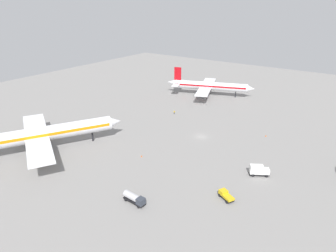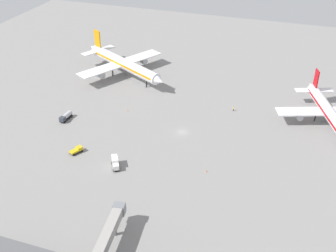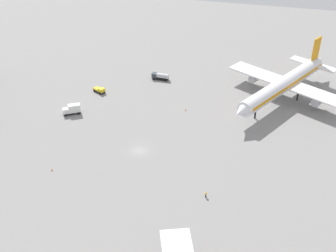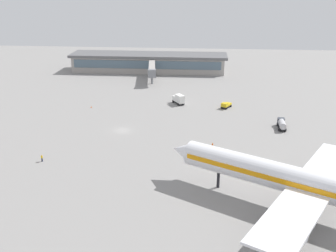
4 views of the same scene
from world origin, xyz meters
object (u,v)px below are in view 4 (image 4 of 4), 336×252
Objects in this scene: safety_cone_near_gate at (91,107)px; pushback_tractor at (226,105)px; fuel_truck at (282,124)px; ground_crew_worker at (42,158)px; safety_cone_mid_apron at (213,144)px; airplane_taxiing at (303,183)px; catering_truck at (179,99)px.

pushback_tractor is at bearing -175.01° from safety_cone_near_gate.
fuel_truck is 3.84× the size of ground_crew_worker.
safety_cone_mid_apron is at bearing 144.37° from safety_cone_near_gate.
ground_crew_worker is 41.90m from safety_cone_near_gate.
fuel_truck reaches higher than safety_cone_near_gate.
airplane_taxiing is 82.68× the size of safety_cone_near_gate.
fuel_truck is 10.68× the size of safety_cone_near_gate.
safety_cone_mid_apron is (-11.02, 35.21, -1.40)m from catering_truck.
ground_crew_worker reaches higher than safety_cone_mid_apron.
airplane_taxiing reaches higher than ground_crew_worker.
safety_cone_near_gate is at bearing 33.24° from ground_crew_worker.
safety_cone_near_gate is (59.04, -14.33, -1.09)m from fuel_truck.
catering_truck is at bearing -166.23° from safety_cone_near_gate.
airplane_taxiing is 8.58× the size of catering_truck.
pushback_tractor is 32.46m from safety_cone_mid_apron.
fuel_truck is 10.68× the size of safety_cone_mid_apron.
fuel_truck is at bearing -66.39° from airplane_taxiing.
pushback_tractor reaches higher than safety_cone_near_gate.
pushback_tractor is 0.83× the size of catering_truck.
safety_cone_mid_apron is (4.75, 32.10, -0.67)m from pushback_tractor.
fuel_truck is 60.76m from safety_cone_near_gate.
airplane_taxiing is 29.70× the size of ground_crew_worker.
ground_crew_worker is at bearing 19.02° from safety_cone_mid_apron.
pushback_tractor is at bearing -51.27° from airplane_taxiing.
safety_cone_mid_apron is (15.32, -30.46, -5.73)m from airplane_taxiing.
ground_crew_worker is at bearing -16.41° from pushback_tractor.
fuel_truck reaches higher than safety_cone_mid_apron.
catering_truck reaches higher than fuel_truck.
pushback_tractor is (10.58, -62.56, -5.06)m from airplane_taxiing.
pushback_tractor is (14.87, -18.18, -0.42)m from fuel_truck.
airplane_taxiing reaches higher than pushback_tractor.
catering_truck reaches higher than ground_crew_worker.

